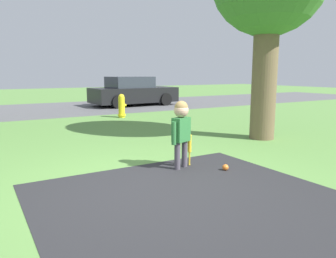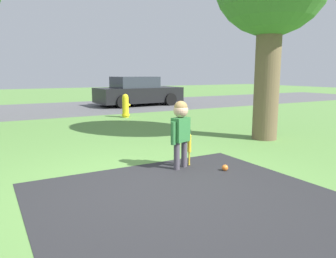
{
  "view_description": "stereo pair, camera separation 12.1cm",
  "coord_description": "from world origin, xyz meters",
  "px_view_note": "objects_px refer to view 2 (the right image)",
  "views": [
    {
      "loc": [
        -1.98,
        -3.68,
        1.49
      ],
      "look_at": [
        0.76,
        0.92,
        0.57
      ],
      "focal_mm": 35.0,
      "sensor_mm": 36.0,
      "label": 1
    },
    {
      "loc": [
        -1.88,
        -3.74,
        1.49
      ],
      "look_at": [
        0.76,
        0.92,
        0.57
      ],
      "focal_mm": 35.0,
      "sensor_mm": 36.0,
      "label": 2
    }
  ],
  "objects_px": {
    "sports_ball": "(225,168)",
    "fire_hydrant": "(125,106)",
    "child": "(181,125)",
    "parked_car": "(138,92)",
    "baseball_bat": "(189,145)"
  },
  "relations": [
    {
      "from": "sports_ball",
      "to": "fire_hydrant",
      "type": "bearing_deg",
      "value": 81.08
    },
    {
      "from": "child",
      "to": "fire_hydrant",
      "type": "relative_size",
      "value": 1.35
    },
    {
      "from": "sports_ball",
      "to": "parked_car",
      "type": "height_order",
      "value": "parked_car"
    },
    {
      "from": "baseball_bat",
      "to": "sports_ball",
      "type": "relative_size",
      "value": 5.47
    },
    {
      "from": "child",
      "to": "baseball_bat",
      "type": "distance_m",
      "value": 0.41
    },
    {
      "from": "child",
      "to": "sports_ball",
      "type": "distance_m",
      "value": 0.95
    },
    {
      "from": "fire_hydrant",
      "to": "parked_car",
      "type": "xyz_separation_m",
      "value": [
        2.1,
        3.65,
        0.23
      ]
    },
    {
      "from": "baseball_bat",
      "to": "parked_car",
      "type": "xyz_separation_m",
      "value": [
        3.45,
        9.65,
        0.27
      ]
    },
    {
      "from": "baseball_bat",
      "to": "sports_ball",
      "type": "xyz_separation_m",
      "value": [
        0.32,
        -0.52,
        -0.3
      ]
    },
    {
      "from": "baseball_bat",
      "to": "parked_car",
      "type": "relative_size",
      "value": 0.13
    },
    {
      "from": "sports_ball",
      "to": "parked_car",
      "type": "xyz_separation_m",
      "value": [
        3.12,
        10.17,
        0.57
      ]
    },
    {
      "from": "sports_ball",
      "to": "fire_hydrant",
      "type": "height_order",
      "value": "fire_hydrant"
    },
    {
      "from": "baseball_bat",
      "to": "fire_hydrant",
      "type": "relative_size",
      "value": 0.67
    },
    {
      "from": "sports_ball",
      "to": "fire_hydrant",
      "type": "relative_size",
      "value": 0.12
    },
    {
      "from": "child",
      "to": "sports_ball",
      "type": "height_order",
      "value": "child"
    }
  ]
}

